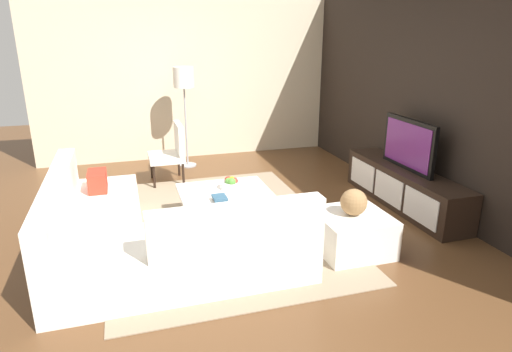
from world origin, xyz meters
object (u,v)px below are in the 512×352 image
object	(u,v)px
floor_lamp	(184,83)
media_console	(404,187)
coffee_table	(227,208)
accent_chair_near	(172,149)
ottoman	(351,233)
book_stack	(220,199)
decorative_ball	(354,202)
television	(409,144)
fruit_bowl	(231,183)
sectional_couch	(143,235)

from	to	relation	value
floor_lamp	media_console	bearing A→B (deg)	42.90
coffee_table	accent_chair_near	xyz separation A→B (m)	(-1.74, -0.41, 0.29)
ottoman	book_stack	xyz separation A→B (m)	(-0.78, -1.19, 0.22)
coffee_table	book_stack	xyz separation A→B (m)	(0.22, -0.13, 0.21)
coffee_table	ottoman	bearing A→B (deg)	46.83
accent_chair_near	book_stack	size ratio (longest dim) A/B	4.46
book_stack	decorative_ball	bearing A→B (deg)	56.81
television	media_console	bearing A→B (deg)	-90.00
accent_chair_near	book_stack	bearing A→B (deg)	5.35
floor_lamp	ottoman	world-z (taller)	floor_lamp
media_console	book_stack	world-z (taller)	media_console
accent_chair_near	fruit_bowl	xyz separation A→B (m)	(1.56, 0.51, -0.06)
television	coffee_table	xyz separation A→B (m)	(-0.10, -2.30, -0.61)
sectional_couch	ottoman	xyz separation A→B (m)	(0.39, 2.04, -0.08)
sectional_couch	accent_chair_near	size ratio (longest dim) A/B	2.75
media_console	sectional_couch	size ratio (longest dim) A/B	0.87
television	book_stack	world-z (taller)	television
sectional_couch	coffee_table	size ratio (longest dim) A/B	2.29
sectional_couch	accent_chair_near	bearing A→B (deg)	166.42
media_console	book_stack	xyz separation A→B (m)	(0.12, -2.42, 0.17)
media_console	accent_chair_near	distance (m)	3.28
media_console	ottoman	distance (m)	1.53
floor_lamp	book_stack	xyz separation A→B (m)	(2.69, -0.03, -0.95)
media_console	television	distance (m)	0.57
television	sectional_couch	size ratio (longest dim) A/B	0.41
television	floor_lamp	xyz separation A→B (m)	(-2.57, -2.39, 0.55)
coffee_table	sectional_couch	bearing A→B (deg)	-58.00
media_console	book_stack	size ratio (longest dim) A/B	10.75
media_console	coffee_table	world-z (taller)	media_console
television	book_stack	size ratio (longest dim) A/B	5.03
media_console	sectional_couch	world-z (taller)	sectional_couch
book_stack	television	bearing A→B (deg)	92.85
television	decorative_ball	distance (m)	1.55
coffee_table	floor_lamp	distance (m)	2.73
media_console	fruit_bowl	xyz separation A→B (m)	(-0.28, -2.20, 0.18)
ottoman	floor_lamp	bearing A→B (deg)	-161.55
accent_chair_near	book_stack	world-z (taller)	accent_chair_near
media_console	television	world-z (taller)	television
coffee_table	accent_chair_near	bearing A→B (deg)	-166.76
television	ottoman	size ratio (longest dim) A/B	1.40
media_console	fruit_bowl	size ratio (longest dim) A/B	7.48
accent_chair_near	fruit_bowl	distance (m)	1.65
floor_lamp	fruit_bowl	world-z (taller)	floor_lamp
coffee_table	decorative_ball	xyz separation A→B (m)	(1.00, 1.07, 0.33)
media_console	coffee_table	xyz separation A→B (m)	(-0.10, -2.30, -0.05)
accent_chair_near	floor_lamp	distance (m)	1.18
ottoman	accent_chair_near	bearing A→B (deg)	-151.72
media_console	accent_chair_near	xyz separation A→B (m)	(-1.84, -2.71, 0.24)
coffee_table	fruit_bowl	size ratio (longest dim) A/B	3.73
television	decorative_ball	xyz separation A→B (m)	(0.90, -1.23, -0.28)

